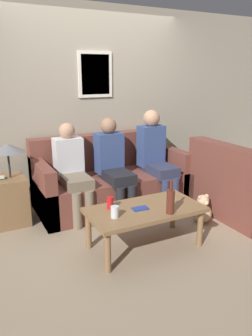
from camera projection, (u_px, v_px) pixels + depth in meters
The scene contains 14 objects.
ground_plane at pixel (129, 218), 4.04m from camera, with size 16.00×16.00×0.00m, color gray.
wall_back at pixel (95, 104), 4.54m from camera, with size 9.00×0.08×2.60m.
couch_main at pixel (110, 181), 4.41m from camera, with size 1.97×0.91×0.92m.
couch_side at pixel (245, 191), 4.05m from camera, with size 0.91×1.29×0.92m.
coffee_table at pixel (145, 213), 3.28m from camera, with size 1.15×0.60×0.43m.
side_table_with_lamp at pixel (8, 195), 3.81m from camera, with size 0.46×0.43×0.96m.
wine_bottle at pixel (170, 201), 3.10m from camera, with size 0.08×0.08×0.33m.
drinking_glass at pixel (115, 212), 3.03m from camera, with size 0.08×0.08×0.11m.
book_stack at pixel (140, 208), 3.23m from camera, with size 0.16×0.10×0.02m.
soda_can at pixel (110, 203), 3.23m from camera, with size 0.07×0.07×0.12m.
person_left at pixel (72, 168), 3.95m from camera, with size 0.34×0.66×1.15m.
person_middle at pixel (113, 163), 4.12m from camera, with size 0.34×0.66×1.19m.
person_right at pixel (156, 154), 4.40m from camera, with size 0.34×0.66×1.25m.
teddy_bear at pixel (202, 210), 3.90m from camera, with size 0.22×0.22×0.35m.
Camera 1 is at (-1.71, -3.28, 1.73)m, focal length 35.00 mm.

